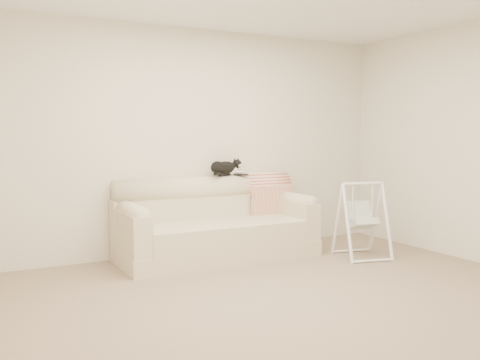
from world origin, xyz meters
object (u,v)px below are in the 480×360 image
(sofa, at_px, (215,226))
(baby_swing, at_px, (362,220))
(tuxedo_cat, at_px, (225,168))
(remote_b, at_px, (241,175))
(remote_a, at_px, (224,175))

(sofa, height_order, baby_swing, sofa)
(tuxedo_cat, bearing_deg, remote_b, -11.40)
(baby_swing, bearing_deg, remote_b, 136.58)
(sofa, distance_m, baby_swing, 1.67)
(remote_a, xyz_separation_m, tuxedo_cat, (0.01, -0.02, 0.09))
(remote_b, distance_m, baby_swing, 1.50)
(baby_swing, bearing_deg, sofa, 152.20)
(remote_a, height_order, remote_b, remote_a)
(remote_a, distance_m, remote_b, 0.20)
(tuxedo_cat, xyz_separation_m, baby_swing, (1.22, -1.01, -0.57))
(sofa, bearing_deg, tuxedo_cat, 42.85)
(sofa, relative_size, remote_b, 14.07)
(tuxedo_cat, height_order, baby_swing, tuxedo_cat)
(sofa, xyz_separation_m, baby_swing, (1.47, -0.78, 0.08))
(remote_a, xyz_separation_m, baby_swing, (1.23, -1.03, -0.48))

